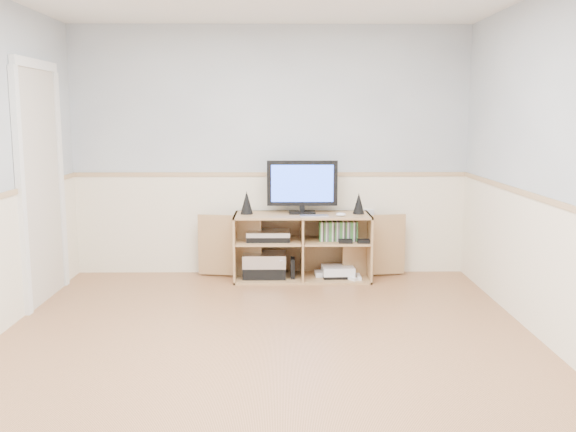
{
  "coord_description": "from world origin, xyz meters",
  "views": [
    {
      "loc": [
        0.1,
        -4.26,
        1.62
      ],
      "look_at": [
        0.17,
        1.2,
        0.75
      ],
      "focal_mm": 40.0,
      "sensor_mm": 36.0,
      "label": 1
    }
  ],
  "objects_px": {
    "media_cabinet": "(302,245)",
    "monitor": "(302,185)",
    "keyboard": "(314,216)",
    "game_consoles": "(337,272)"
  },
  "relations": [
    {
      "from": "media_cabinet",
      "to": "game_consoles",
      "type": "xyz_separation_m",
      "value": [
        0.34,
        -0.07,
        -0.26
      ]
    },
    {
      "from": "keyboard",
      "to": "media_cabinet",
      "type": "bearing_deg",
      "value": 111.42
    },
    {
      "from": "keyboard",
      "to": "game_consoles",
      "type": "bearing_deg",
      "value": 21.13
    },
    {
      "from": "monitor",
      "to": "game_consoles",
      "type": "distance_m",
      "value": 0.93
    },
    {
      "from": "monitor",
      "to": "keyboard",
      "type": "bearing_deg",
      "value": -60.08
    },
    {
      "from": "media_cabinet",
      "to": "monitor",
      "type": "height_order",
      "value": "monitor"
    },
    {
      "from": "game_consoles",
      "to": "keyboard",
      "type": "bearing_deg",
      "value": -151.6
    },
    {
      "from": "media_cabinet",
      "to": "keyboard",
      "type": "relative_size",
      "value": 7.59
    },
    {
      "from": "keyboard",
      "to": "game_consoles",
      "type": "relative_size",
      "value": 0.61
    },
    {
      "from": "monitor",
      "to": "keyboard",
      "type": "xyz_separation_m",
      "value": [
        0.11,
        -0.19,
        -0.28
      ]
    }
  ]
}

